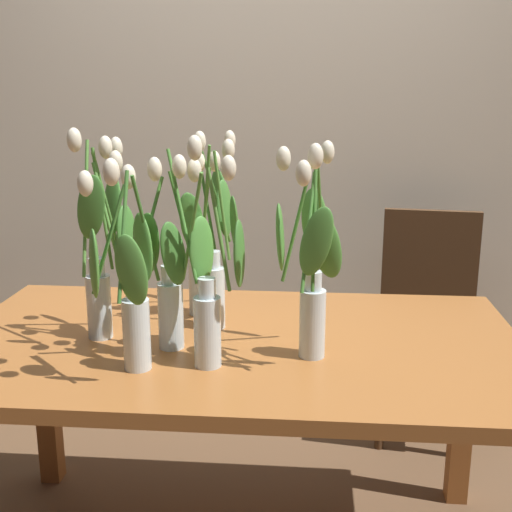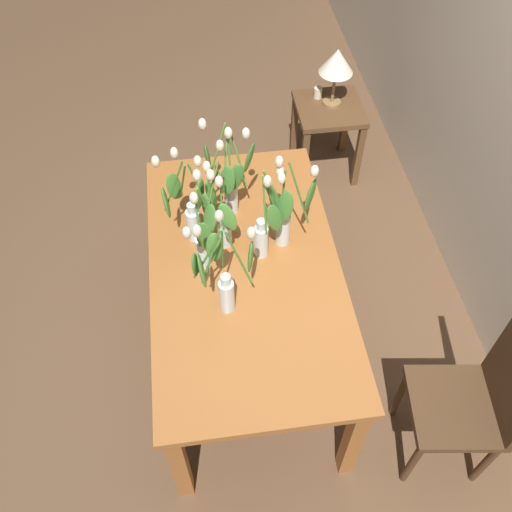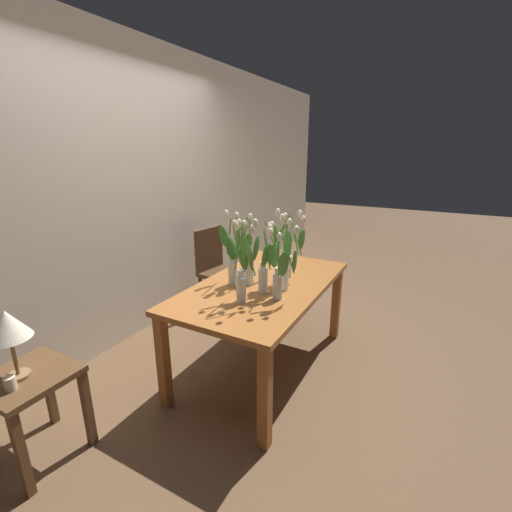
# 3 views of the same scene
# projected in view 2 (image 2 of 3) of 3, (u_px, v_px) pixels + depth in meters

# --- Properties ---
(ground_plane) EXTENTS (18.00, 18.00, 0.00)m
(ground_plane) POSITION_uv_depth(u_px,v_px,m) (247.00, 346.00, 3.21)
(ground_plane) COLOR brown
(dining_table) EXTENTS (1.60, 0.90, 0.74)m
(dining_table) POSITION_uv_depth(u_px,v_px,m) (245.00, 279.00, 2.70)
(dining_table) COLOR #A3602D
(dining_table) RESTS_ON ground
(tulip_vase_0) EXTENTS (0.18, 0.28, 0.56)m
(tulip_vase_0) POSITION_uv_depth(u_px,v_px,m) (221.00, 275.00, 2.31)
(tulip_vase_0) COLOR silver
(tulip_vase_0) RESTS_ON dining_table
(tulip_vase_1) EXTENTS (0.20, 0.15, 0.56)m
(tulip_vase_1) POSITION_uv_depth(u_px,v_px,m) (267.00, 223.00, 2.53)
(tulip_vase_1) COLOR silver
(tulip_vase_1) RESTS_ON dining_table
(tulip_vase_2) EXTENTS (0.16, 0.26, 0.59)m
(tulip_vase_2) POSITION_uv_depth(u_px,v_px,m) (230.00, 179.00, 2.66)
(tulip_vase_2) COLOR silver
(tulip_vase_2) RESTS_ON dining_table
(tulip_vase_3) EXTENTS (0.22, 0.21, 0.57)m
(tulip_vase_3) POSITION_uv_depth(u_px,v_px,m) (219.00, 218.00, 2.55)
(tulip_vase_3) COLOR silver
(tulip_vase_3) RESTS_ON dining_table
(tulip_vase_4) EXTENTS (0.15, 0.21, 0.56)m
(tulip_vase_4) POSITION_uv_depth(u_px,v_px,m) (288.00, 218.00, 2.57)
(tulip_vase_4) COLOR silver
(tulip_vase_4) RESTS_ON dining_table
(tulip_vase_5) EXTENTS (0.18, 0.28, 0.54)m
(tulip_vase_5) POSITION_uv_depth(u_px,v_px,m) (189.00, 209.00, 2.59)
(tulip_vase_5) COLOR silver
(tulip_vase_5) RESTS_ON dining_table
(tulip_vase_6) EXTENTS (0.23, 0.12, 0.53)m
(tulip_vase_6) POSITION_uv_depth(u_px,v_px,m) (204.00, 240.00, 2.51)
(tulip_vase_6) COLOR silver
(tulip_vase_6) RESTS_ON dining_table
(dining_chair) EXTENTS (0.45, 0.45, 0.93)m
(dining_chair) POSITION_uv_depth(u_px,v_px,m) (477.00, 400.00, 2.44)
(dining_chair) COLOR #4C331E
(dining_chair) RESTS_ON ground
(side_table) EXTENTS (0.44, 0.44, 0.55)m
(side_table) POSITION_uv_depth(u_px,v_px,m) (328.00, 121.00, 3.81)
(side_table) COLOR brown
(side_table) RESTS_ON ground
(table_lamp) EXTENTS (0.22, 0.22, 0.40)m
(table_lamp) POSITION_uv_depth(u_px,v_px,m) (337.00, 63.00, 3.50)
(table_lamp) COLOR olive
(table_lamp) RESTS_ON side_table
(pillar_candle) EXTENTS (0.06, 0.06, 0.07)m
(pillar_candle) POSITION_uv_depth(u_px,v_px,m) (318.00, 93.00, 3.75)
(pillar_candle) COLOR beige
(pillar_candle) RESTS_ON side_table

